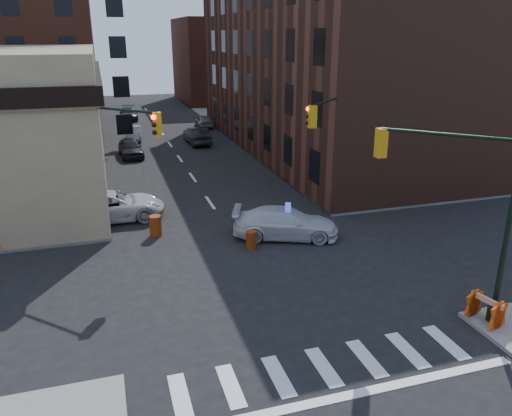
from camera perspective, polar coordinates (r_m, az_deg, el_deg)
ground at (r=21.89m, az=0.30°, el=-7.44°), size 140.00×140.00×0.00m
sidewalk_ne at (r=59.76m, az=12.20°, el=9.46°), size 34.00×54.50×0.15m
commercial_row_ne at (r=45.36m, az=7.78°, el=15.54°), size 14.00×34.00×14.00m
filler_nw at (r=81.31m, az=-25.36°, el=16.25°), size 20.00×18.00×16.00m
filler_ne at (r=79.28m, az=-2.70°, el=16.50°), size 16.00×16.00×12.00m
signal_pole_se at (r=18.48m, az=23.99°, el=1.12°), size 5.40×5.27×8.00m
signal_pole_nw at (r=24.61m, az=-16.72°, el=5.54°), size 3.58×3.67×8.00m
signal_pole_ne at (r=27.27m, az=8.76°, el=7.42°), size 3.67×3.58×8.00m
tree_ne_near at (r=47.04m, az=-0.46°, el=11.53°), size 3.00×3.00×4.85m
tree_ne_far at (r=54.69m, az=-2.93°, el=12.60°), size 3.00×3.00×4.85m
police_car at (r=25.35m, az=3.40°, el=-1.72°), size 5.74×3.87×1.54m
pickup at (r=28.83m, az=-16.10°, el=0.22°), size 5.77×2.70×1.60m
parked_car_wnear at (r=43.61m, az=-14.14°, el=6.68°), size 2.07×4.53×1.51m
parked_car_wfar at (r=50.58m, az=-13.77°, el=8.29°), size 1.75×4.12×1.32m
parked_car_wdeep at (r=63.14m, az=-14.36°, el=10.43°), size 2.34×5.26×1.50m
parked_car_enear at (r=47.72m, az=-6.78°, el=8.23°), size 1.94×4.88×1.58m
parked_car_efar at (r=56.50m, az=-5.97°, el=9.87°), size 1.75×4.07×1.37m
pedestrian_a at (r=27.49m, az=-17.52°, el=-0.14°), size 0.72×0.48×1.94m
barrel_road at (r=24.06m, az=-0.58°, el=-3.71°), size 0.64×0.64×0.89m
barrel_bank at (r=26.06m, az=-11.42°, el=-2.03°), size 0.72×0.72×1.08m
barricade_se_a at (r=19.71m, az=24.77°, el=-10.51°), size 0.92×1.42×0.98m
barricade_nw_a at (r=26.79m, az=-23.69°, el=-2.67°), size 1.21×0.78×0.84m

